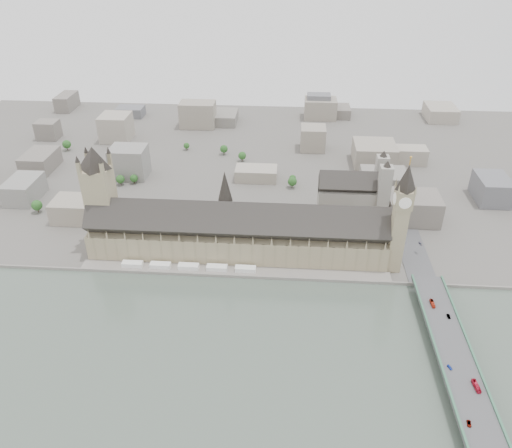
# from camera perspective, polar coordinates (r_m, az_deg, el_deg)

# --- Properties ---
(ground) EXTENTS (900.00, 900.00, 0.00)m
(ground) POSITION_cam_1_polar(r_m,az_deg,el_deg) (443.21, -2.42, -4.97)
(ground) COLOR #595651
(ground) RESTS_ON ground
(river_thames) EXTENTS (600.00, 600.00, 0.00)m
(river_thames) POSITION_cam_1_polar(r_m,az_deg,el_deg) (326.68, -5.79, -22.33)
(river_thames) COLOR #49564A
(river_thames) RESTS_ON ground
(embankment_wall) EXTENTS (600.00, 1.50, 3.00)m
(embankment_wall) POSITION_cam_1_polar(r_m,az_deg,el_deg) (430.40, -2.64, -5.99)
(embankment_wall) COLOR slate
(embankment_wall) RESTS_ON ground
(river_terrace) EXTENTS (270.00, 15.00, 2.00)m
(river_terrace) POSITION_cam_1_polar(r_m,az_deg,el_deg) (436.63, -2.53, -5.45)
(river_terrace) COLOR slate
(river_terrace) RESTS_ON ground
(terrace_tents) EXTENTS (118.00, 7.00, 4.00)m
(terrace_tents) POSITION_cam_1_polar(r_m,az_deg,el_deg) (441.10, -7.72, -4.83)
(terrace_tents) COLOR white
(terrace_tents) RESTS_ON river_terrace
(palace_of_westminster) EXTENTS (265.00, 40.73, 55.44)m
(palace_of_westminster) POSITION_cam_1_polar(r_m,az_deg,el_deg) (446.52, -2.21, -1.13)
(palace_of_westminster) COLOR #978A66
(palace_of_westminster) RESTS_ON ground
(elizabeth_tower) EXTENTS (17.00, 17.00, 107.50)m
(elizabeth_tower) POSITION_cam_1_polar(r_m,az_deg,el_deg) (426.50, 16.28, 1.37)
(elizabeth_tower) COLOR #978A66
(elizabeth_tower) RESTS_ON ground
(victoria_tower) EXTENTS (30.00, 30.00, 100.00)m
(victoria_tower) POSITION_cam_1_polar(r_m,az_deg,el_deg) (463.95, -17.40, 3.31)
(victoria_tower) COLOR #978A66
(victoria_tower) RESTS_ON ground
(central_tower) EXTENTS (13.00, 13.00, 48.00)m
(central_tower) POSITION_cam_1_polar(r_m,az_deg,el_deg) (435.27, -3.53, 3.28)
(central_tower) COLOR gray
(central_tower) RESTS_ON ground
(westminster_bridge) EXTENTS (25.00, 325.00, 10.25)m
(westminster_bridge) POSITION_cam_1_polar(r_m,az_deg,el_deg) (389.05, 21.11, -12.70)
(westminster_bridge) COLOR #474749
(westminster_bridge) RESTS_ON ground
(bridge_parapets) EXTENTS (25.00, 235.00, 1.15)m
(bridge_parapets) POSITION_cam_1_polar(r_m,az_deg,el_deg) (355.93, 23.08, -16.95)
(bridge_parapets) COLOR #3D6F53
(bridge_parapets) RESTS_ON westminster_bridge
(westminster_abbey) EXTENTS (68.00, 36.00, 64.00)m
(westminster_abbey) POSITION_cam_1_polar(r_m,az_deg,el_deg) (512.60, 11.13, 3.15)
(westminster_abbey) COLOR gray
(westminster_abbey) RESTS_ON ground
(city_skyline_inland) EXTENTS (720.00, 360.00, 38.00)m
(city_skyline_inland) POSITION_cam_1_polar(r_m,az_deg,el_deg) (648.44, -0.10, 9.32)
(city_skyline_inland) COLOR gray
(city_skyline_inland) RESTS_ON ground
(park_trees) EXTENTS (110.00, 30.00, 15.00)m
(park_trees) POSITION_cam_1_polar(r_m,az_deg,el_deg) (489.55, -2.85, -0.06)
(park_trees) COLOR #1A491B
(park_trees) RESTS_ON ground
(red_bus_north) EXTENTS (2.51, 9.44, 2.61)m
(red_bus_north) POSITION_cam_1_polar(r_m,az_deg,el_deg) (409.92, 19.52, -8.55)
(red_bus_north) COLOR red
(red_bus_north) RESTS_ON westminster_bridge
(red_bus_south) EXTENTS (3.41, 10.63, 2.91)m
(red_bus_south) POSITION_cam_1_polar(r_m,az_deg,el_deg) (358.38, 23.87, -16.57)
(red_bus_south) COLOR red
(red_bus_south) RESTS_ON westminster_bridge
(car_blue) EXTENTS (3.26, 4.70, 1.49)m
(car_blue) POSITION_cam_1_polar(r_m,az_deg,el_deg) (364.63, 21.27, -15.01)
(car_blue) COLOR #1935A8
(car_blue) RESTS_ON westminster_bridge
(car_silver) EXTENTS (1.95, 4.93, 1.60)m
(car_silver) POSITION_cam_1_polar(r_m,az_deg,el_deg) (403.01, 21.15, -9.81)
(car_silver) COLOR gray
(car_silver) RESTS_ON westminster_bridge
(car_grey) EXTENTS (3.10, 5.29, 1.38)m
(car_grey) POSITION_cam_1_polar(r_m,az_deg,el_deg) (337.97, 23.17, -20.23)
(car_grey) COLOR gray
(car_grey) RESTS_ON westminster_bridge
(car_approach) EXTENTS (2.99, 5.29, 1.45)m
(car_approach) POSITION_cam_1_polar(r_m,az_deg,el_deg) (478.34, 18.27, -2.13)
(car_approach) COLOR gray
(car_approach) RESTS_ON westminster_bridge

